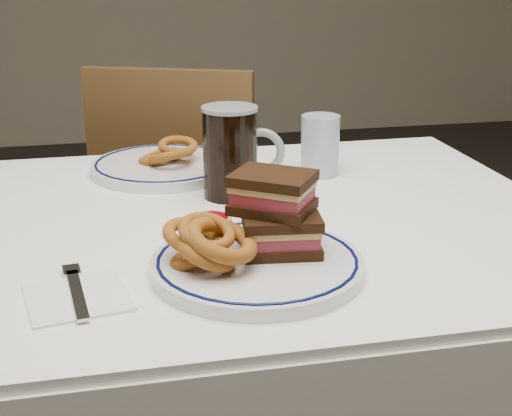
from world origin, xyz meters
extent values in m
cube|color=white|center=(0.00, 0.00, 0.73)|extent=(1.26, 0.86, 0.03)
cylinder|color=#3F2614|center=(0.54, 0.34, 0.35)|extent=(0.06, 0.06, 0.71)
cube|color=white|center=(0.00, 0.43, 0.65)|extent=(1.26, 0.01, 0.17)
cube|color=#3F2614|center=(0.09, 0.79, 0.43)|extent=(0.54, 0.54, 0.04)
cylinder|color=#3F2614|center=(0.32, 0.89, 0.20)|extent=(0.04, 0.04, 0.41)
cylinder|color=#3F2614|center=(0.20, 0.56, 0.20)|extent=(0.04, 0.04, 0.41)
cylinder|color=#3F2614|center=(-0.01, 1.02, 0.20)|extent=(0.04, 0.04, 0.41)
cylinder|color=#3F2614|center=(-0.14, 0.68, 0.20)|extent=(0.04, 0.04, 0.41)
cube|color=#3F2614|center=(0.03, 0.61, 0.67)|extent=(0.40, 0.18, 0.46)
cylinder|color=silver|center=(0.07, -0.22, 0.76)|extent=(0.29, 0.29, 0.02)
torus|color=#090F45|center=(0.07, -0.22, 0.77)|extent=(0.27, 0.27, 0.01)
cube|color=black|center=(0.11, -0.20, 0.78)|extent=(0.12, 0.10, 0.01)
cube|color=#9F2E47|center=(0.11, -0.20, 0.79)|extent=(0.11, 0.09, 0.02)
cube|color=tan|center=(0.11, -0.20, 0.81)|extent=(0.11, 0.09, 0.01)
cube|color=black|center=(0.11, -0.20, 0.82)|extent=(0.12, 0.10, 0.01)
cube|color=black|center=(0.10, -0.19, 0.83)|extent=(0.14, 0.13, 0.01)
cube|color=#9F2E47|center=(0.10, -0.19, 0.85)|extent=(0.12, 0.12, 0.02)
cube|color=tan|center=(0.10, -0.19, 0.86)|extent=(0.13, 0.12, 0.01)
cube|color=black|center=(0.10, -0.19, 0.87)|extent=(0.14, 0.13, 0.01)
torus|color=brown|center=(-0.01, -0.21, 0.78)|extent=(0.09, 0.09, 0.06)
torus|color=brown|center=(0.00, -0.24, 0.79)|extent=(0.08, 0.08, 0.05)
torus|color=brown|center=(-0.02, -0.20, 0.80)|extent=(0.09, 0.09, 0.05)
torus|color=brown|center=(0.02, -0.24, 0.81)|extent=(0.10, 0.10, 0.07)
torus|color=brown|center=(0.00, -0.23, 0.82)|extent=(0.08, 0.08, 0.05)
cylinder|color=silver|center=(0.02, -0.14, 0.79)|extent=(0.06, 0.06, 0.03)
cylinder|color=#91020C|center=(0.02, -0.14, 0.80)|extent=(0.05, 0.05, 0.01)
cylinder|color=black|center=(0.09, 0.10, 0.83)|extent=(0.10, 0.10, 0.16)
cylinder|color=gray|center=(0.09, 0.10, 0.91)|extent=(0.10, 0.10, 0.01)
torus|color=gray|center=(0.14, 0.09, 0.83)|extent=(0.08, 0.04, 0.08)
cylinder|color=#A1BAD0|center=(0.28, 0.20, 0.81)|extent=(0.07, 0.07, 0.12)
cylinder|color=silver|center=(-0.02, 0.28, 0.76)|extent=(0.28, 0.28, 0.02)
torus|color=#090F45|center=(-0.02, 0.28, 0.77)|extent=(0.27, 0.27, 0.01)
torus|color=brown|center=(-0.02, 0.29, 0.78)|extent=(0.09, 0.09, 0.05)
torus|color=brown|center=(0.00, 0.26, 0.79)|extent=(0.09, 0.09, 0.05)
torus|color=brown|center=(0.02, 0.29, 0.80)|extent=(0.08, 0.08, 0.03)
cube|color=white|center=(-0.17, -0.25, 0.75)|extent=(0.15, 0.15, 0.00)
cube|color=#B8B8BD|center=(-0.17, -0.25, 0.76)|extent=(0.03, 0.14, 0.00)
cube|color=#B8B8BD|center=(-0.18, -0.17, 0.76)|extent=(0.03, 0.04, 0.00)
camera|label=1|loc=(-0.12, -1.09, 1.16)|focal=50.00mm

